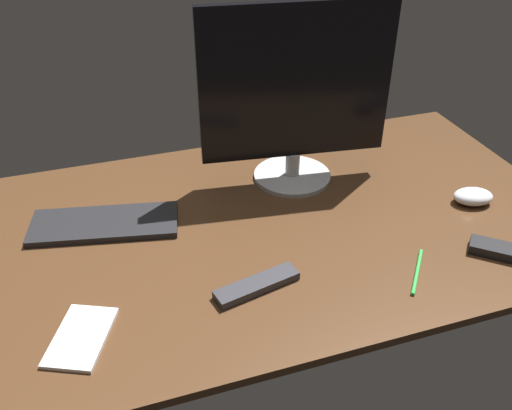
{
  "coord_description": "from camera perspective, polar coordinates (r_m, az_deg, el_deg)",
  "views": [
    {
      "loc": [
        -40.67,
        -101.39,
        80.57
      ],
      "look_at": [
        -7.5,
        -0.32,
        8.0
      ],
      "focal_mm": 38.85,
      "sensor_mm": 36.0,
      "label": 1
    }
  ],
  "objects": [
    {
      "name": "tv_remote",
      "position": [
        1.15,
        0.09,
        -8.26
      ],
      "size": [
        18.92,
        8.27,
        1.86
      ],
      "primitive_type": "cube",
      "rotation": [
        0.0,
        0.0,
        0.22
      ],
      "color": "#2D2D33",
      "rests_on": "desk"
    },
    {
      "name": "monitor",
      "position": [
        1.4,
        4.09,
        11.27
      ],
      "size": [
        48.13,
        20.69,
        46.6
      ],
      "rotation": [
        0.0,
        0.0,
        -0.13
      ],
      "color": "#BBBBBB",
      "rests_on": "desk"
    },
    {
      "name": "computer_mouse",
      "position": [
        1.5,
        21.45,
        0.82
      ],
      "size": [
        11.24,
        8.95,
        3.85
      ],
      "primitive_type": "ellipsoid",
      "rotation": [
        0.0,
        0.0,
        -0.25
      ],
      "color": "silver",
      "rests_on": "desk"
    },
    {
      "name": "notepad",
      "position": [
        1.11,
        -17.58,
        -12.83
      ],
      "size": [
        15.05,
        17.94,
        0.84
      ],
      "primitive_type": "cube",
      "rotation": [
        0.0,
        0.0,
        1.14
      ],
      "color": "silver",
      "rests_on": "desk"
    },
    {
      "name": "keyboard",
      "position": [
        1.36,
        -15.34,
        -1.87
      ],
      "size": [
        36.38,
        19.96,
        1.57
      ],
      "primitive_type": "cube",
      "rotation": [
        0.0,
        0.0,
        -0.2
      ],
      "color": "black",
      "rests_on": "desk"
    },
    {
      "name": "media_remote",
      "position": [
        1.35,
        24.83,
        -4.5
      ],
      "size": [
        16.42,
        15.14,
        3.81
      ],
      "rotation": [
        0.0,
        0.0,
        -0.71
      ],
      "color": "black",
      "rests_on": "desk"
    },
    {
      "name": "pen",
      "position": [
        1.24,
        16.26,
        -6.6
      ],
      "size": [
        9.93,
        12.2,
        0.81
      ],
      "primitive_type": "cylinder",
      "rotation": [
        0.0,
        1.57,
        0.9
      ],
      "color": "green",
      "rests_on": "desk"
    },
    {
      "name": "desk",
      "position": [
        1.35,
        2.98,
        -1.82
      ],
      "size": [
        140.0,
        84.0,
        2.0
      ],
      "primitive_type": "cube",
      "color": "#4C301C",
      "rests_on": "ground"
    }
  ]
}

